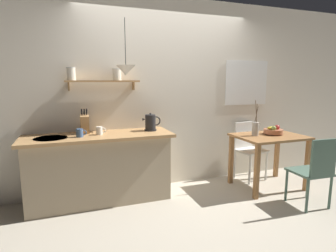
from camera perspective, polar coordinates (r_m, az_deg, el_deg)
ground_plane at (r=3.76m, az=2.82°, el=-14.96°), size 14.00×14.00×0.00m
back_wall at (r=4.11m, az=2.14°, el=6.63°), size 6.80×0.11×2.70m
kitchen_counter at (r=3.66m, az=-13.92°, el=-8.40°), size 1.83×0.63×0.88m
wall_shelf at (r=3.67m, az=-13.76°, el=9.68°), size 0.93×0.20×0.29m
dining_table at (r=4.23m, az=20.21°, el=-3.58°), size 0.96×0.71×0.77m
dining_chair_near at (r=3.80m, az=28.13°, el=-7.91°), size 0.42×0.43×0.88m
dining_chair_far at (r=4.55m, az=16.24°, el=-4.13°), size 0.47×0.45×0.89m
fruit_bowl at (r=4.29m, az=21.03°, el=-0.93°), size 0.27×0.27×0.14m
twig_vase at (r=4.10m, az=17.68°, el=-0.50°), size 0.09×0.09×0.51m
electric_kettle at (r=3.69m, az=-3.63°, el=0.69°), size 0.25×0.16×0.24m
knife_block at (r=3.62m, az=-16.91°, el=0.44°), size 0.10×0.15×0.32m
coffee_mug_by_sink at (r=3.44m, az=-17.82°, el=-1.38°), size 0.12×0.08×0.10m
coffee_mug_spare at (r=3.52m, az=-14.01°, el=-0.94°), size 0.12×0.08×0.10m
pendant_lamp at (r=3.40m, az=-8.75°, el=11.42°), size 0.23×0.23×0.66m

